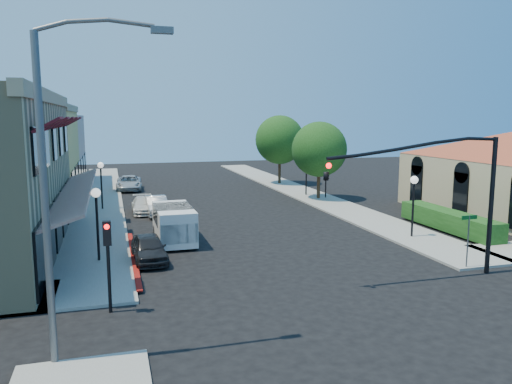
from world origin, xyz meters
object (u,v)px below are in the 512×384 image
object	(u,v)px
street_tree_a	(319,149)
lamppost_left_far	(101,173)
secondary_signal	(108,249)
lamppost_right_near	(414,191)
street_name_sign	(468,233)
lamppost_left_near	(96,206)
cobra_streetlight	(57,177)
white_van	(174,222)
street_tree_b	(280,140)
parked_car_d	(129,183)
parked_car_a	(149,248)
parked_car_b	(156,206)
lamppost_right_far	(306,165)
parked_car_c	(144,205)
signal_mast_arm	(451,183)

from	to	relation	value
street_tree_a	lamppost_left_far	size ratio (longest dim) A/B	1.82
secondary_signal	lamppost_left_far	xyz separation A→B (m)	(-0.50, 20.59, 0.42)
street_tree_a	lamppost_right_near	xyz separation A→B (m)	(-0.30, -14.00, -1.46)
street_name_sign	lamppost_left_near	distance (m)	17.05
cobra_streetlight	lamppost_left_near	xyz separation A→B (m)	(0.65, 10.00, -2.53)
white_van	street_tree_b	bearing A→B (deg)	57.72
secondary_signal	street_tree_b	bearing A→B (deg)	61.23
secondary_signal	parked_car_d	distance (m)	30.69
street_name_sign	parked_car_a	world-z (taller)	street_name_sign
street_tree_a	parked_car_b	xyz separation A→B (m)	(-13.62, -3.00, -3.53)
parked_car_d	lamppost_left_far	bearing A→B (deg)	-100.20
lamppost_right_far	parked_car_b	xyz separation A→B (m)	(-13.32, -5.00, -2.07)
secondary_signal	parked_car_b	world-z (taller)	secondary_signal
parked_car_b	parked_car_c	size ratio (longest dim) A/B	1.02
lamppost_left_near	lamppost_left_far	xyz separation A→B (m)	(0.00, 14.00, 0.00)
lamppost_right_near	white_van	distance (m)	13.48
parked_car_c	street_tree_b	bearing A→B (deg)	40.07
lamppost_left_far	parked_car_a	size ratio (longest dim) A/B	0.95
street_tree_b	white_van	size ratio (longest dim) A/B	1.57
cobra_streetlight	lamppost_left_far	distance (m)	24.14
lamppost_right_near	parked_car_c	bearing A→B (deg)	139.66
cobra_streetlight	parked_car_c	world-z (taller)	cobra_streetlight
street_tree_b	parked_car_a	distance (m)	28.95
white_van	parked_car_d	bearing A→B (deg)	94.35
lamppost_left_near	white_van	size ratio (longest dim) A/B	0.80
lamppost_right_near	white_van	xyz separation A→B (m)	(-13.09, 2.80, -1.59)
cobra_streetlight	parked_car_b	world-z (taller)	cobra_streetlight
signal_mast_arm	parked_car_d	xyz separation A→B (m)	(-12.06, 30.50, -3.41)
street_tree_a	secondary_signal	xyz separation A→B (m)	(-16.80, -20.59, -1.88)
street_name_sign	parked_car_d	size ratio (longest dim) A/B	0.51
white_van	lamppost_right_near	bearing A→B (deg)	-12.09
parked_car_c	signal_mast_arm	bearing A→B (deg)	-57.84
street_tree_b	secondary_signal	size ratio (longest dim) A/B	2.11
lamppost_left_near	lamppost_left_far	size ratio (longest dim) A/B	1.00
secondary_signal	parked_car_b	distance (m)	17.96
street_tree_a	parked_car_b	distance (m)	14.38
parked_car_d	parked_car_a	bearing A→B (deg)	-87.25
secondary_signal	lamppost_left_near	bearing A→B (deg)	94.34
lamppost_left_far	cobra_streetlight	bearing A→B (deg)	-91.55
lamppost_left_near	parked_car_c	distance (m)	12.53
cobra_streetlight	street_name_sign	bearing A→B (deg)	14.16
white_van	signal_mast_arm	bearing A→B (deg)	-41.71
cobra_streetlight	white_van	world-z (taller)	cobra_streetlight
street_tree_b	parked_car_b	world-z (taller)	street_tree_b
secondary_signal	lamppost_right_near	xyz separation A→B (m)	(16.50, 6.59, 0.42)
lamppost_left_near	parked_car_d	bearing A→B (deg)	84.53
street_tree_b	street_name_sign	size ratio (longest dim) A/B	2.81
secondary_signal	cobra_streetlight	distance (m)	4.65
lamppost_left_far	street_tree_a	bearing A→B (deg)	0.00
cobra_streetlight	white_van	size ratio (longest dim) A/B	2.08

